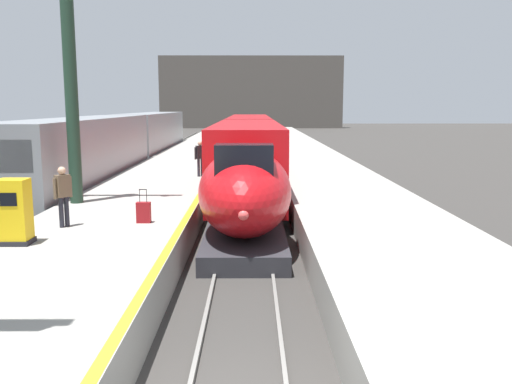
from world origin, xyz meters
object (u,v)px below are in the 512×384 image
Objects in this scene: highspeed_train_main at (248,149)px; passenger_near_edge at (63,192)px; station_column_mid at (68,31)px; ticket_machine_yellow at (15,214)px; passenger_mid_platform at (200,156)px; regional_train_adjacent at (126,141)px; rolling_suitcase at (144,212)px.

passenger_near_edge is at bearing -106.74° from highspeed_train_main.
station_column_mid is 7.67m from ticket_machine_yellow.
passenger_mid_platform is at bearing -111.88° from highspeed_train_main.
regional_train_adjacent is 21.18m from rolling_suitcase.
station_column_mid is 5.74× the size of passenger_near_edge.
passenger_near_edge is at bearing -77.05° from station_column_mid.
rolling_suitcase is 3.62m from ticket_machine_yellow.
regional_train_adjacent reaches higher than passenger_mid_platform.
station_column_mid is 9.34m from passenger_mid_platform.
station_column_mid reaches higher than regional_train_adjacent.
station_column_mid is at bearing -114.78° from highspeed_train_main.
station_column_mid is 6.24m from passenger_near_edge.
highspeed_train_main is 23.35× the size of ticket_machine_yellow.
ticket_machine_yellow is (2.55, -22.95, -0.34)m from regional_train_adjacent.
passenger_mid_platform is at bearing 76.00° from passenger_near_edge.
highspeed_train_main reaches higher than rolling_suitcase.
passenger_mid_platform reaches higher than rolling_suitcase.
highspeed_train_main is 1.02× the size of regional_train_adjacent.
regional_train_adjacent is 17.96m from station_column_mid.
highspeed_train_main is at bearing -28.60° from regional_train_adjacent.
station_column_mid is 9.87× the size of rolling_suitcase.
highspeed_train_main is at bearing 73.33° from ticket_machine_yellow.
regional_train_adjacent is (-8.10, 4.42, 0.20)m from highspeed_train_main.
highspeed_train_main is 17.39m from passenger_near_edge.
passenger_near_edge is at bearing -104.00° from passenger_mid_platform.
passenger_mid_platform is (5.84, -10.05, -0.09)m from regional_train_adjacent.
station_column_mid is 6.06× the size of ticket_machine_yellow.
passenger_near_edge is 1.06× the size of ticket_machine_yellow.
passenger_near_edge is at bearing 73.98° from ticket_machine_yellow.
passenger_near_edge is 2.27m from rolling_suitcase.
regional_train_adjacent is at bearing 151.40° from highspeed_train_main.
rolling_suitcase is (-2.91, -16.10, -0.58)m from highspeed_train_main.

